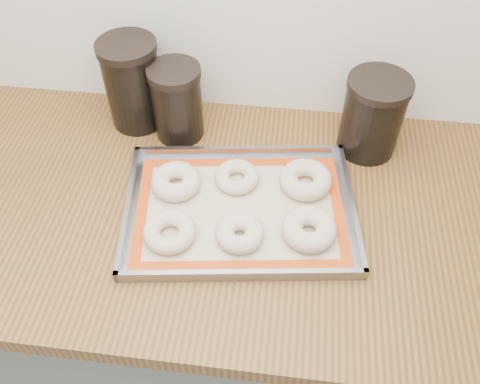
# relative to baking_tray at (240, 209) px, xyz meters

# --- Properties ---
(cabinet) EXTENTS (3.00, 0.65, 0.86)m
(cabinet) POSITION_rel_baking_tray_xyz_m (0.06, 0.01, -0.48)
(cabinet) COLOR slate
(cabinet) RESTS_ON floor
(countertop) EXTENTS (3.06, 0.68, 0.04)m
(countertop) POSITION_rel_baking_tray_xyz_m (0.06, 0.01, -0.03)
(countertop) COLOR brown
(countertop) RESTS_ON cabinet
(baking_tray) EXTENTS (0.50, 0.39, 0.03)m
(baking_tray) POSITION_rel_baking_tray_xyz_m (0.00, 0.00, 0.00)
(baking_tray) COLOR gray
(baking_tray) RESTS_ON countertop
(baking_mat) EXTENTS (0.46, 0.34, 0.00)m
(baking_mat) POSITION_rel_baking_tray_xyz_m (0.00, 0.00, -0.00)
(baking_mat) COLOR #C6B793
(baking_mat) RESTS_ON baking_tray
(bagel_front_left) EXTENTS (0.12, 0.12, 0.03)m
(bagel_front_left) POSITION_rel_baking_tray_xyz_m (-0.13, -0.08, 0.01)
(bagel_front_left) COLOR beige
(bagel_front_left) RESTS_ON baking_mat
(bagel_front_mid) EXTENTS (0.10, 0.10, 0.04)m
(bagel_front_mid) POSITION_rel_baking_tray_xyz_m (0.01, -0.07, 0.02)
(bagel_front_mid) COLOR beige
(bagel_front_mid) RESTS_ON baking_mat
(bagel_front_right) EXTENTS (0.11, 0.11, 0.04)m
(bagel_front_right) POSITION_rel_baking_tray_xyz_m (0.14, -0.05, 0.02)
(bagel_front_right) COLOR beige
(bagel_front_right) RESTS_ON baking_mat
(bagel_back_left) EXTENTS (0.10, 0.10, 0.04)m
(bagel_back_left) POSITION_rel_baking_tray_xyz_m (-0.14, 0.04, 0.02)
(bagel_back_left) COLOR beige
(bagel_back_left) RESTS_ON baking_mat
(bagel_back_mid) EXTENTS (0.12, 0.12, 0.03)m
(bagel_back_mid) POSITION_rel_baking_tray_xyz_m (-0.02, 0.08, 0.01)
(bagel_back_mid) COLOR beige
(bagel_back_mid) RESTS_ON baking_mat
(bagel_back_right) EXTENTS (0.13, 0.13, 0.04)m
(bagel_back_right) POSITION_rel_baking_tray_xyz_m (0.13, 0.08, 0.02)
(bagel_back_right) COLOR beige
(bagel_back_right) RESTS_ON baking_mat
(canister_left) EXTENTS (0.13, 0.13, 0.21)m
(canister_left) POSITION_rel_baking_tray_xyz_m (-0.27, 0.25, 0.10)
(canister_left) COLOR black
(canister_left) RESTS_ON countertop
(canister_mid) EXTENTS (0.12, 0.12, 0.18)m
(canister_mid) POSITION_rel_baking_tray_xyz_m (-0.17, 0.22, 0.08)
(canister_mid) COLOR black
(canister_mid) RESTS_ON countertop
(canister_right) EXTENTS (0.14, 0.14, 0.18)m
(canister_right) POSITION_rel_baking_tray_xyz_m (0.26, 0.22, 0.09)
(canister_right) COLOR black
(canister_right) RESTS_ON countertop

